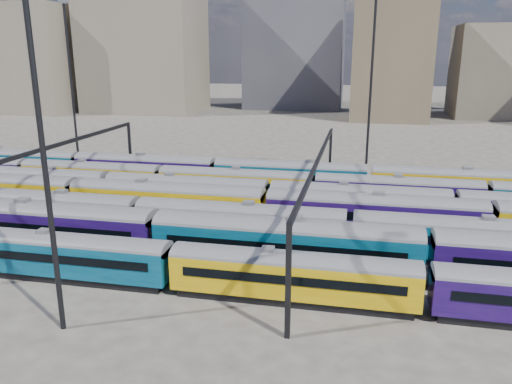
% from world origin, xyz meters
% --- Properties ---
extents(ground, '(500.00, 500.00, 0.00)m').
position_xyz_m(ground, '(0.00, 0.00, 0.00)').
color(ground, '#453E3A').
rests_on(ground, ground).
extents(rake_0, '(113.12, 2.76, 4.63)m').
position_xyz_m(rake_0, '(19.11, -15.00, 2.43)').
color(rake_0, black).
rests_on(rake_0, ground).
extents(rake_1, '(159.41, 3.33, 5.62)m').
position_xyz_m(rake_1, '(-14.61, -10.00, 2.95)').
color(rake_1, black).
rests_on(rake_1, ground).
extents(rake_2, '(123.29, 3.01, 5.06)m').
position_xyz_m(rake_2, '(-7.20, -5.00, 2.66)').
color(rake_2, black).
rests_on(rake_2, ground).
extents(rake_3, '(130.48, 3.18, 5.36)m').
position_xyz_m(rake_3, '(4.74, 0.00, 2.82)').
color(rake_3, black).
rests_on(rake_3, ground).
extents(rake_4, '(98.96, 2.90, 4.88)m').
position_xyz_m(rake_4, '(14.12, 5.00, 2.56)').
color(rake_4, black).
rests_on(rake_4, ground).
extents(rake_5, '(117.53, 2.87, 4.82)m').
position_xyz_m(rake_5, '(-10.99, 10.00, 2.53)').
color(rake_5, black).
rests_on(rake_5, ground).
extents(rake_6, '(122.73, 2.99, 5.04)m').
position_xyz_m(rake_6, '(15.36, 15.00, 2.65)').
color(rake_6, black).
rests_on(rake_6, ground).
extents(gantry_1, '(0.35, 40.35, 8.03)m').
position_xyz_m(gantry_1, '(-20.00, 0.00, 6.79)').
color(gantry_1, black).
rests_on(gantry_1, ground).
extents(gantry_2, '(0.35, 40.35, 8.03)m').
position_xyz_m(gantry_2, '(10.00, 0.00, 6.79)').
color(gantry_2, black).
rests_on(gantry_2, ground).
extents(mast_1, '(1.40, 0.50, 25.60)m').
position_xyz_m(mast_1, '(-30.00, 22.00, 13.97)').
color(mast_1, black).
rests_on(mast_1, ground).
extents(mast_2, '(1.40, 0.50, 25.60)m').
position_xyz_m(mast_2, '(-5.00, -22.00, 13.97)').
color(mast_2, black).
rests_on(mast_2, ground).
extents(mast_3, '(1.40, 0.50, 25.60)m').
position_xyz_m(mast_3, '(15.00, 24.00, 13.97)').
color(mast_3, black).
rests_on(mast_3, ground).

